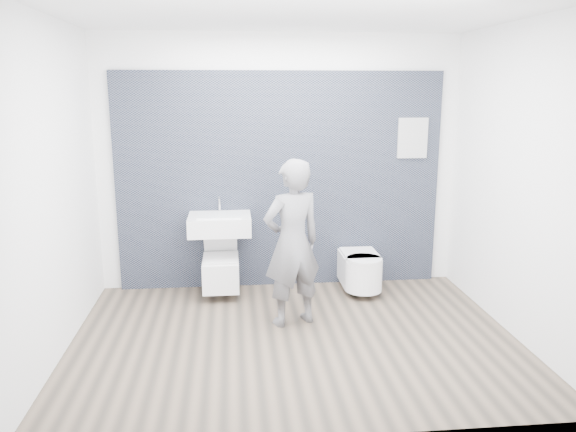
{
  "coord_description": "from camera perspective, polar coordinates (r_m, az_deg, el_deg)",
  "views": [
    {
      "loc": [
        -0.53,
        -4.69,
        2.22
      ],
      "look_at": [
        0.0,
        0.6,
        1.0
      ],
      "focal_mm": 35.0,
      "sensor_mm": 36.0,
      "label": 1
    }
  ],
  "objects": [
    {
      "name": "ground",
      "position": [
        5.21,
        0.68,
        -12.27
      ],
      "size": [
        4.0,
        4.0,
        0.0
      ],
      "primitive_type": "plane",
      "color": "brown",
      "rests_on": "ground"
    },
    {
      "name": "tile_wall",
      "position": [
        6.57,
        -0.77,
        -6.84
      ],
      "size": [
        3.6,
        0.06,
        2.4
      ],
      "primitive_type": "cube",
      "color": "black",
      "rests_on": "ground"
    },
    {
      "name": "toilet_square",
      "position": [
        6.17,
        -6.83,
        -5.49
      ],
      "size": [
        0.39,
        0.56,
        0.7
      ],
      "color": "white",
      "rests_on": "ground"
    },
    {
      "name": "toilet_rounded",
      "position": [
        6.27,
        7.42,
        -5.49
      ],
      "size": [
        0.4,
        0.68,
        0.37
      ],
      "color": "white",
      "rests_on": "ground"
    },
    {
      "name": "visitor",
      "position": [
        5.25,
        0.43,
        -2.79
      ],
      "size": [
        0.68,
        0.56,
        1.59
      ],
      "primitive_type": "imported",
      "rotation": [
        0.0,
        0.0,
        3.5
      ],
      "color": "slate",
      "rests_on": "ground"
    },
    {
      "name": "room_shell",
      "position": [
        4.74,
        0.73,
        7.12
      ],
      "size": [
        4.0,
        4.0,
        4.0
      ],
      "color": "white",
      "rests_on": "ground"
    },
    {
      "name": "info_placard",
      "position": [
        6.81,
        11.86,
        -6.4
      ],
      "size": [
        0.33,
        0.03,
        0.45
      ],
      "primitive_type": "cube",
      "color": "silver",
      "rests_on": "ground"
    },
    {
      "name": "washbasin",
      "position": [
        6.05,
        -6.95,
        -0.78
      ],
      "size": [
        0.66,
        0.5,
        0.5
      ],
      "color": "white",
      "rests_on": "ground"
    }
  ]
}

